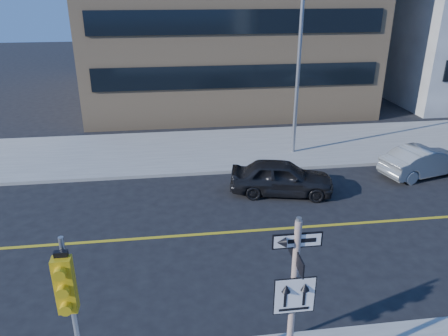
{
  "coord_description": "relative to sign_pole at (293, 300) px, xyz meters",
  "views": [
    {
      "loc": [
        -2.17,
        -8.89,
        7.96
      ],
      "look_at": [
        -0.44,
        4.0,
        2.44
      ],
      "focal_mm": 35.0,
      "sensor_mm": 36.0,
      "label": 1
    }
  ],
  "objects": [
    {
      "name": "ground",
      "position": [
        0.0,
        2.51,
        -2.44
      ],
      "size": [
        120.0,
        120.0,
        0.0
      ],
      "primitive_type": "plane",
      "color": "black",
      "rests_on": "ground"
    },
    {
      "name": "sign_pole",
      "position": [
        0.0,
        0.0,
        0.0
      ],
      "size": [
        0.92,
        0.92,
        4.06
      ],
      "color": "silver",
      "rests_on": "near_sidewalk"
    },
    {
      "name": "traffic_signal",
      "position": [
        -4.0,
        -0.15,
        0.59
      ],
      "size": [
        0.32,
        0.45,
        4.0
      ],
      "color": "gray",
      "rests_on": "near_sidewalk"
    },
    {
      "name": "parked_car_a",
      "position": [
        2.29,
        9.29,
        -1.73
      ],
      "size": [
        2.52,
        4.4,
        1.41
      ],
      "primitive_type": "imported",
      "rotation": [
        0.0,
        0.0,
        1.35
      ],
      "color": "black",
      "rests_on": "ground"
    },
    {
      "name": "parked_car_b",
      "position": [
        9.04,
        10.24,
        -1.77
      ],
      "size": [
        2.36,
        4.26,
        1.33
      ],
      "primitive_type": "imported",
      "rotation": [
        0.0,
        0.0,
        1.82
      ],
      "color": "gray",
      "rests_on": "ground"
    },
    {
      "name": "streetlight_a",
      "position": [
        4.0,
        13.27,
        2.32
      ],
      "size": [
        0.55,
        2.25,
        8.0
      ],
      "color": "gray",
      "rests_on": "far_sidewalk"
    }
  ]
}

